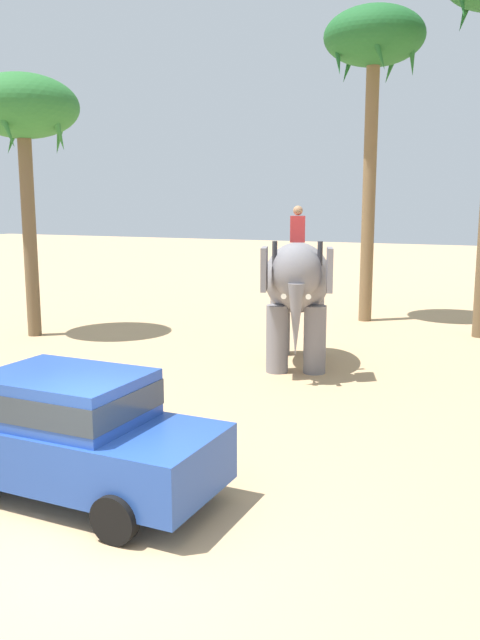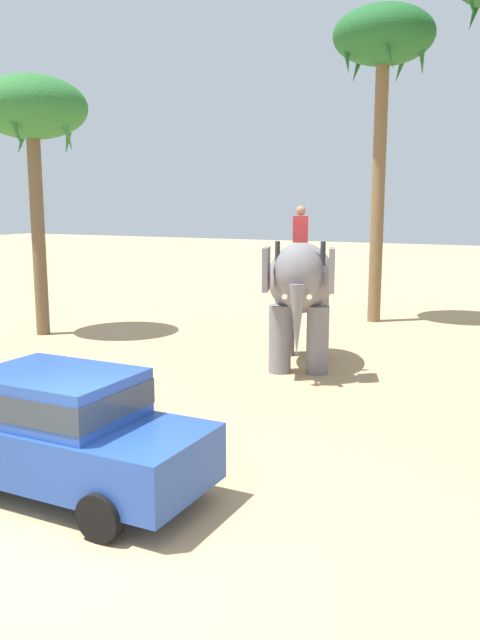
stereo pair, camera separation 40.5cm
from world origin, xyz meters
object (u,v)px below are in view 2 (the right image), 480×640
(elephant_with_mahout, at_px, (301,285))
(palm_tree_far_back, at_px, (32,114))
(car_sedan_foreground, at_px, (61,428))
(palm_tree_leaning_seaward, at_px, (383,48))

(elephant_with_mahout, bearing_deg, palm_tree_far_back, 179.08)
(car_sedan_foreground, height_order, elephant_with_mahout, elephant_with_mahout)
(car_sedan_foreground, height_order, palm_tree_leaning_seaward, palm_tree_leaning_seaward)
(palm_tree_leaning_seaward, bearing_deg, car_sedan_foreground, -90.38)
(palm_tree_far_back, bearing_deg, palm_tree_leaning_seaward, 39.05)
(elephant_with_mahout, relative_size, palm_tree_far_back, 0.53)
(palm_tree_leaning_seaward, bearing_deg, palm_tree_far_back, -140.95)
(car_sedan_foreground, bearing_deg, elephant_with_mahout, 88.63)
(car_sedan_foreground, xyz_separation_m, elephant_with_mahout, (0.19, 8.15, 1.06))
(car_sedan_foreground, bearing_deg, palm_tree_far_back, 134.88)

